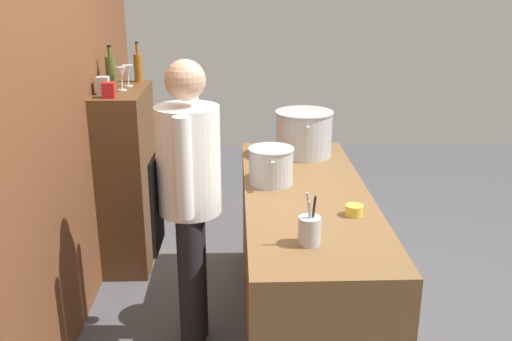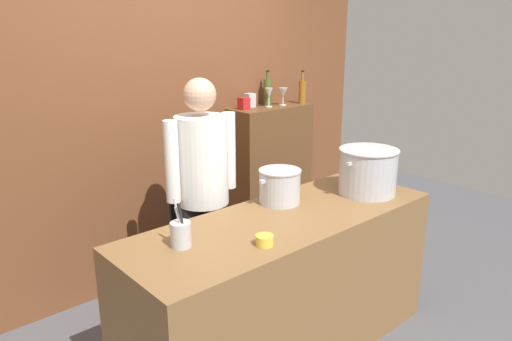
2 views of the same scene
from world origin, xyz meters
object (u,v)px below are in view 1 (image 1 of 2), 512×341
(stockpot_large, at_px, (304,133))
(wine_glass_short, at_px, (128,71))
(stockpot_small, at_px, (271,166))
(spice_tin_red, at_px, (109,90))
(utensil_crock, at_px, (309,230))
(wine_glass_wide, at_px, (121,74))
(wine_bottle_amber, at_px, (138,67))
(wine_bottle_olive, at_px, (111,72))
(chef, at_px, (189,190))
(butter_jar, at_px, (354,210))
(spice_tin_silver, at_px, (103,85))

(stockpot_large, relative_size, wine_glass_short, 2.92)
(stockpot_small, distance_m, wine_glass_short, 1.43)
(stockpot_small, bearing_deg, spice_tin_red, 60.65)
(utensil_crock, xyz_separation_m, wine_glass_wide, (1.64, 1.11, 0.44))
(wine_bottle_amber, xyz_separation_m, wine_glass_short, (-0.20, 0.04, 0.00))
(wine_bottle_olive, bearing_deg, wine_bottle_amber, -26.31)
(spice_tin_red, bearing_deg, stockpot_large, -90.73)
(chef, xyz_separation_m, wine_bottle_amber, (1.44, 0.46, 0.44))
(spice_tin_red, bearing_deg, utensil_crock, -140.40)
(wine_glass_wide, bearing_deg, wine_bottle_olive, 53.93)
(wine_bottle_amber, distance_m, wine_bottle_olive, 0.32)
(chef, height_order, spice_tin_red, chef)
(spice_tin_red, bearing_deg, wine_glass_short, -7.89)
(wine_bottle_olive, height_order, spice_tin_red, wine_bottle_olive)
(butter_jar, bearing_deg, chef, 75.21)
(spice_tin_silver, bearing_deg, butter_jar, -128.66)
(wine_glass_short, bearing_deg, wine_bottle_olive, 133.22)
(butter_jar, relative_size, wine_glass_wide, 0.56)
(stockpot_small, xyz_separation_m, utensil_crock, (-0.81, -0.12, -0.04))
(stockpot_large, height_order, wine_glass_short, wine_glass_short)
(wine_bottle_amber, xyz_separation_m, wine_glass_wide, (-0.35, 0.06, 0.00))
(utensil_crock, height_order, butter_jar, utensil_crock)
(chef, relative_size, butter_jar, 18.19)
(utensil_crock, relative_size, spice_tin_red, 2.57)
(stockpot_large, distance_m, stockpot_small, 0.62)
(stockpot_small, xyz_separation_m, spice_tin_red, (0.58, 1.02, 0.34))
(utensil_crock, distance_m, wine_bottle_olive, 2.12)
(utensil_crock, bearing_deg, wine_glass_wide, 34.14)
(wine_bottle_amber, relative_size, wine_bottle_olive, 0.97)
(chef, xyz_separation_m, stockpot_small, (0.26, -0.46, 0.04))
(wine_bottle_amber, xyz_separation_m, wine_bottle_olive, (-0.29, 0.14, 0.01))
(wine_glass_wide, bearing_deg, stockpot_small, -129.92)
(utensil_crock, height_order, spice_tin_red, spice_tin_red)
(stockpot_small, relative_size, wine_bottle_amber, 1.12)
(chef, height_order, butter_jar, chef)
(chef, relative_size, wine_glass_wide, 10.25)
(spice_tin_red, bearing_deg, wine_bottle_amber, -9.46)
(spice_tin_silver, bearing_deg, chef, -146.83)
(utensil_crock, xyz_separation_m, spice_tin_silver, (1.50, 1.21, 0.39))
(wine_bottle_olive, bearing_deg, utensil_crock, -144.91)
(butter_jar, distance_m, wine_glass_short, 2.06)
(chef, xyz_separation_m, stockpot_large, (0.82, -0.71, 0.09))
(chef, bearing_deg, utensil_crock, 48.48)
(stockpot_small, xyz_separation_m, wine_bottle_olive, (0.88, 1.07, 0.41))
(butter_jar, xyz_separation_m, wine_bottle_olive, (1.37, 1.46, 0.49))
(chef, bearing_deg, butter_jar, 76.84)
(butter_jar, bearing_deg, spice_tin_red, 53.05)
(stockpot_large, bearing_deg, butter_jar, -172.43)
(butter_jar, height_order, wine_glass_wide, wine_glass_wide)
(utensil_crock, xyz_separation_m, wine_bottle_olive, (1.70, 1.19, 0.45))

